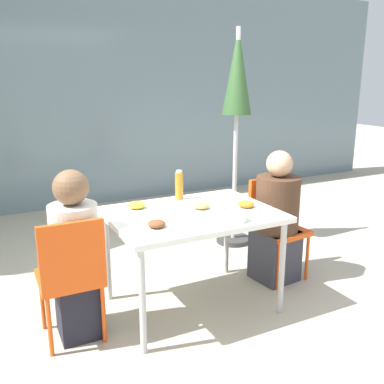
{
  "coord_description": "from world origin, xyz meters",
  "views": [
    {
      "loc": [
        -1.34,
        -2.66,
        1.7
      ],
      "look_at": [
        0.0,
        0.0,
        0.91
      ],
      "focal_mm": 40.0,
      "sensor_mm": 36.0,
      "label": 1
    }
  ],
  "objects_px": {
    "chair_left": "(71,271)",
    "drinking_cup": "(222,208)",
    "chair_right": "(274,220)",
    "closed_umbrella": "(237,90)",
    "person_right": "(276,221)",
    "bottle": "(179,185)",
    "salad_bowl": "(235,217)",
    "person_left": "(76,259)"
  },
  "relations": [
    {
      "from": "chair_left",
      "to": "chair_right",
      "type": "relative_size",
      "value": 1.0
    },
    {
      "from": "person_left",
      "to": "drinking_cup",
      "type": "distance_m",
      "value": 1.05
    },
    {
      "from": "chair_left",
      "to": "drinking_cup",
      "type": "height_order",
      "value": "same"
    },
    {
      "from": "person_left",
      "to": "bottle",
      "type": "bearing_deg",
      "value": 21.23
    },
    {
      "from": "person_right",
      "to": "bottle",
      "type": "bearing_deg",
      "value": -24.44
    },
    {
      "from": "chair_left",
      "to": "person_right",
      "type": "bearing_deg",
      "value": 5.92
    },
    {
      "from": "chair_left",
      "to": "drinking_cup",
      "type": "distance_m",
      "value": 1.1
    },
    {
      "from": "chair_right",
      "to": "bottle",
      "type": "distance_m",
      "value": 0.92
    },
    {
      "from": "chair_left",
      "to": "person_left",
      "type": "height_order",
      "value": "person_left"
    },
    {
      "from": "salad_bowl",
      "to": "closed_umbrella",
      "type": "bearing_deg",
      "value": 57.64
    },
    {
      "from": "closed_umbrella",
      "to": "salad_bowl",
      "type": "xyz_separation_m",
      "value": [
        -0.83,
        -1.31,
        -0.81
      ]
    },
    {
      "from": "person_left",
      "to": "closed_umbrella",
      "type": "bearing_deg",
      "value": 28.73
    },
    {
      "from": "chair_left",
      "to": "closed_umbrella",
      "type": "relative_size",
      "value": 0.4
    },
    {
      "from": "closed_umbrella",
      "to": "bottle",
      "type": "distance_m",
      "value": 1.35
    },
    {
      "from": "bottle",
      "to": "salad_bowl",
      "type": "height_order",
      "value": "bottle"
    },
    {
      "from": "person_left",
      "to": "chair_left",
      "type": "bearing_deg",
      "value": -121.95
    },
    {
      "from": "chair_left",
      "to": "bottle",
      "type": "height_order",
      "value": "bottle"
    },
    {
      "from": "closed_umbrella",
      "to": "salad_bowl",
      "type": "relative_size",
      "value": 12.81
    },
    {
      "from": "chair_right",
      "to": "drinking_cup",
      "type": "xyz_separation_m",
      "value": [
        -0.74,
        -0.35,
        0.3
      ]
    },
    {
      "from": "drinking_cup",
      "to": "bottle",
      "type": "bearing_deg",
      "value": 99.68
    },
    {
      "from": "drinking_cup",
      "to": "salad_bowl",
      "type": "xyz_separation_m",
      "value": [
        0.02,
        -0.14,
        -0.03
      ]
    },
    {
      "from": "closed_umbrella",
      "to": "person_left",
      "type": "bearing_deg",
      "value": -151.86
    },
    {
      "from": "closed_umbrella",
      "to": "bottle",
      "type": "height_order",
      "value": "closed_umbrella"
    },
    {
      "from": "bottle",
      "to": "drinking_cup",
      "type": "height_order",
      "value": "bottle"
    },
    {
      "from": "person_left",
      "to": "chair_right",
      "type": "xyz_separation_m",
      "value": [
        1.74,
        0.17,
        -0.05
      ]
    },
    {
      "from": "person_left",
      "to": "salad_bowl",
      "type": "relative_size",
      "value": 6.76
    },
    {
      "from": "drinking_cup",
      "to": "person_right",
      "type": "bearing_deg",
      "value": 20.52
    },
    {
      "from": "chair_right",
      "to": "person_right",
      "type": "distance_m",
      "value": 0.1
    },
    {
      "from": "chair_right",
      "to": "person_right",
      "type": "height_order",
      "value": "person_right"
    },
    {
      "from": "salad_bowl",
      "to": "drinking_cup",
      "type": "bearing_deg",
      "value": 98.04
    },
    {
      "from": "bottle",
      "to": "salad_bowl",
      "type": "relative_size",
      "value": 1.39
    },
    {
      "from": "chair_left",
      "to": "salad_bowl",
      "type": "distance_m",
      "value": 1.13
    },
    {
      "from": "person_right",
      "to": "drinking_cup",
      "type": "bearing_deg",
      "value": 14.32
    },
    {
      "from": "person_left",
      "to": "closed_umbrella",
      "type": "height_order",
      "value": "closed_umbrella"
    },
    {
      "from": "chair_right",
      "to": "person_left",
      "type": "bearing_deg",
      "value": -0.67
    },
    {
      "from": "person_right",
      "to": "drinking_cup",
      "type": "height_order",
      "value": "person_right"
    },
    {
      "from": "chair_left",
      "to": "drinking_cup",
      "type": "relative_size",
      "value": 8.0
    },
    {
      "from": "chair_right",
      "to": "salad_bowl",
      "type": "height_order",
      "value": "chair_right"
    },
    {
      "from": "person_right",
      "to": "chair_right",
      "type": "bearing_deg",
      "value": -121.95
    },
    {
      "from": "person_right",
      "to": "person_left",
      "type": "bearing_deg",
      "value": -3.39
    },
    {
      "from": "person_left",
      "to": "person_right",
      "type": "distance_m",
      "value": 1.7
    },
    {
      "from": "chair_right",
      "to": "closed_umbrella",
      "type": "distance_m",
      "value": 1.37
    }
  ]
}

